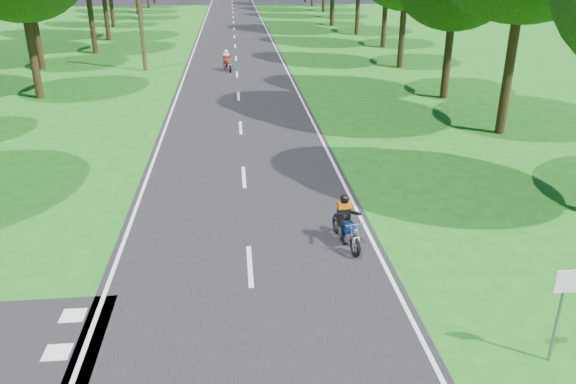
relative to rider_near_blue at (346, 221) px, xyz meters
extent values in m
plane|color=#185A14|center=(-2.55, -2.90, -0.69)|extent=(160.00, 160.00, 0.00)
cube|color=black|center=(-2.55, 47.10, -0.68)|extent=(7.00, 140.00, 0.02)
cube|color=silver|center=(-2.55, -0.90, -0.67)|extent=(0.12, 2.00, 0.01)
cube|color=silver|center=(-2.55, 5.10, -0.67)|extent=(0.12, 2.00, 0.01)
cube|color=silver|center=(-2.55, 11.10, -0.67)|extent=(0.12, 2.00, 0.01)
cube|color=silver|center=(-2.55, 17.10, -0.67)|extent=(0.12, 2.00, 0.01)
cube|color=silver|center=(-2.55, 23.10, -0.67)|extent=(0.12, 2.00, 0.01)
cube|color=silver|center=(-2.55, 29.10, -0.67)|extent=(0.12, 2.00, 0.01)
cube|color=silver|center=(-2.55, 35.10, -0.67)|extent=(0.12, 2.00, 0.01)
cube|color=silver|center=(-2.55, 41.10, -0.67)|extent=(0.12, 2.00, 0.01)
cube|color=silver|center=(-2.55, 47.10, -0.67)|extent=(0.12, 2.00, 0.01)
cube|color=silver|center=(-2.55, 53.10, -0.67)|extent=(0.12, 2.00, 0.01)
cube|color=silver|center=(-2.55, 59.10, -0.67)|extent=(0.12, 2.00, 0.01)
cube|color=silver|center=(-2.55, 65.10, -0.67)|extent=(0.12, 2.00, 0.01)
cube|color=silver|center=(-2.55, 71.10, -0.67)|extent=(0.12, 2.00, 0.01)
cube|color=silver|center=(-2.55, 77.10, -0.67)|extent=(0.12, 2.00, 0.01)
cube|color=silver|center=(-2.55, 83.10, -0.67)|extent=(0.12, 2.00, 0.01)
cube|color=silver|center=(-5.85, 47.10, -0.67)|extent=(0.10, 140.00, 0.01)
cube|color=silver|center=(0.75, 47.10, -0.67)|extent=(0.10, 140.00, 0.01)
cube|color=silver|center=(-6.35, -3.80, -0.67)|extent=(0.50, 0.50, 0.01)
cube|color=silver|center=(-6.35, -2.60, -0.67)|extent=(0.50, 0.50, 0.01)
cylinder|color=black|center=(-13.13, 17.86, 1.27)|extent=(0.40, 0.40, 3.91)
cylinder|color=black|center=(-15.49, 26.28, 1.21)|extent=(0.40, 0.40, 3.79)
cylinder|color=black|center=(-13.38, 32.70, 1.47)|extent=(0.40, 0.40, 4.32)
cylinder|color=black|center=(-13.81, 40.19, 1.51)|extent=(0.40, 0.40, 4.40)
cylinder|color=black|center=(-15.16, 49.88, 0.91)|extent=(0.40, 0.40, 3.20)
cylinder|color=black|center=(-13.30, 57.25, 0.92)|extent=(0.40, 0.40, 3.22)
cylinder|color=black|center=(8.51, 9.30, 1.59)|extent=(0.40, 0.40, 4.56)
cylinder|color=black|center=(8.37, 15.79, 1.06)|extent=(0.40, 0.40, 3.49)
cylinder|color=black|center=(8.51, 24.68, 1.16)|extent=(0.40, 0.40, 3.69)
cylinder|color=black|center=(9.62, 33.51, 1.18)|extent=(0.40, 0.40, 3.74)
cylinder|color=black|center=(9.16, 41.82, 1.63)|extent=(0.40, 0.40, 4.64)
cylinder|color=black|center=(8.00, 49.02, 0.76)|extent=(0.40, 0.40, 2.91)
cylinder|color=black|center=(9.22, 56.50, 1.25)|extent=(0.40, 0.40, 3.88)
cylinder|color=#382616|center=(-8.55, 25.10, 3.31)|extent=(0.26, 0.26, 8.00)
cylinder|color=slate|center=(2.95, -4.90, 0.31)|extent=(0.06, 0.06, 2.00)
cube|color=white|center=(2.95, -4.93, 1.06)|extent=(0.45, 0.03, 0.45)
camera|label=1|loc=(-2.78, -12.90, 6.37)|focal=35.00mm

